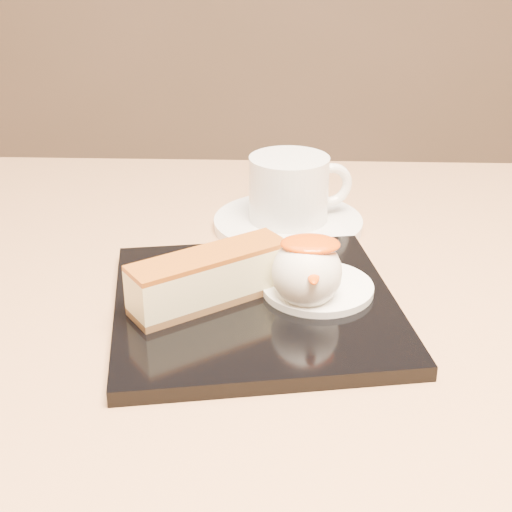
{
  "coord_description": "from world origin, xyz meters",
  "views": [
    {
      "loc": [
        0.02,
        -0.48,
        1.01
      ],
      "look_at": [
        0.0,
        0.03,
        0.76
      ],
      "focal_mm": 50.0,
      "sensor_mm": 36.0,
      "label": 1
    }
  ],
  "objects_px": {
    "dessert_plate": "(255,305)",
    "ice_cream_scoop": "(307,272)",
    "cheesecake": "(210,278)",
    "coffee_cup": "(291,187)",
    "table": "(251,471)",
    "saucer": "(288,223)"
  },
  "relations": [
    {
      "from": "table",
      "to": "ice_cream_scoop",
      "type": "xyz_separation_m",
      "value": [
        0.04,
        0.01,
        0.19
      ]
    },
    {
      "from": "table",
      "to": "dessert_plate",
      "type": "distance_m",
      "value": 0.16
    },
    {
      "from": "ice_cream_scoop",
      "to": "coffee_cup",
      "type": "relative_size",
      "value": 0.52
    },
    {
      "from": "cheesecake",
      "to": "saucer",
      "type": "distance_m",
      "value": 0.19
    },
    {
      "from": "ice_cream_scoop",
      "to": "saucer",
      "type": "distance_m",
      "value": 0.18
    },
    {
      "from": "ice_cream_scoop",
      "to": "coffee_cup",
      "type": "bearing_deg",
      "value": 93.69
    },
    {
      "from": "table",
      "to": "coffee_cup",
      "type": "xyz_separation_m",
      "value": [
        0.03,
        0.18,
        0.2
      ]
    },
    {
      "from": "cheesecake",
      "to": "dessert_plate",
      "type": "bearing_deg",
      "value": -27.67
    },
    {
      "from": "ice_cream_scoop",
      "to": "saucer",
      "type": "xyz_separation_m",
      "value": [
        -0.01,
        0.18,
        -0.03
      ]
    },
    {
      "from": "dessert_plate",
      "to": "ice_cream_scoop",
      "type": "xyz_separation_m",
      "value": [
        0.04,
        -0.0,
        0.03
      ]
    },
    {
      "from": "cheesecake",
      "to": "ice_cream_scoop",
      "type": "bearing_deg",
      "value": -35.8
    },
    {
      "from": "table",
      "to": "cheesecake",
      "type": "xyz_separation_m",
      "value": [
        -0.03,
        0.01,
        0.19
      ]
    },
    {
      "from": "table",
      "to": "saucer",
      "type": "xyz_separation_m",
      "value": [
        0.03,
        0.18,
        0.16
      ]
    },
    {
      "from": "dessert_plate",
      "to": "table",
      "type": "bearing_deg",
      "value": -106.06
    },
    {
      "from": "cheesecake",
      "to": "ice_cream_scoop",
      "type": "height_order",
      "value": "ice_cream_scoop"
    },
    {
      "from": "ice_cream_scoop",
      "to": "saucer",
      "type": "height_order",
      "value": "ice_cream_scoop"
    },
    {
      "from": "cheesecake",
      "to": "coffee_cup",
      "type": "relative_size",
      "value": 1.19
    },
    {
      "from": "dessert_plate",
      "to": "saucer",
      "type": "height_order",
      "value": "dessert_plate"
    },
    {
      "from": "ice_cream_scoop",
      "to": "dessert_plate",
      "type": "bearing_deg",
      "value": 172.87
    },
    {
      "from": "saucer",
      "to": "coffee_cup",
      "type": "distance_m",
      "value": 0.04
    },
    {
      "from": "ice_cream_scoop",
      "to": "coffee_cup",
      "type": "height_order",
      "value": "coffee_cup"
    },
    {
      "from": "dessert_plate",
      "to": "saucer",
      "type": "distance_m",
      "value": 0.17
    }
  ]
}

